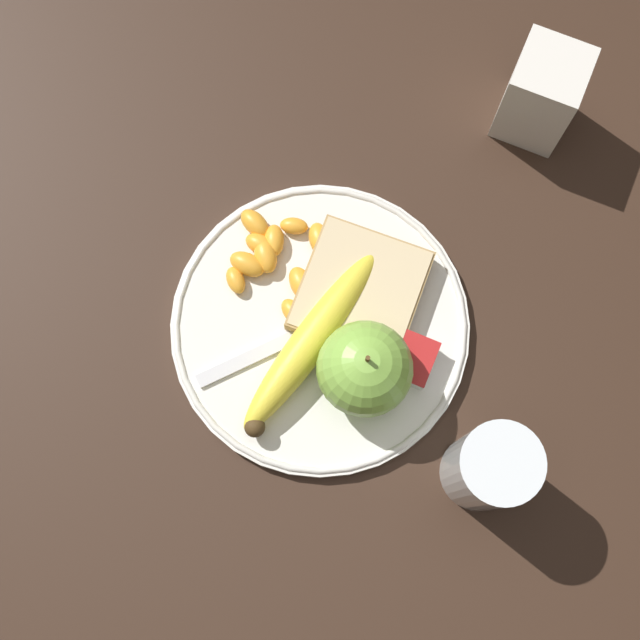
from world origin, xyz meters
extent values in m
plane|color=#332116|center=(0.00, 0.00, 0.00)|extent=(3.00, 3.00, 0.00)
cylinder|color=silver|center=(0.00, 0.00, 0.01)|extent=(0.26, 0.26, 0.01)
torus|color=silver|center=(0.00, 0.00, 0.01)|extent=(0.26, 0.26, 0.01)
cylinder|color=silver|center=(-0.07, -0.17, 0.06)|extent=(0.06, 0.06, 0.11)
cylinder|color=#F4A81E|center=(-0.07, -0.17, 0.05)|extent=(0.06, 0.06, 0.09)
sphere|color=#84BC47|center=(-0.03, -0.05, 0.05)|extent=(0.08, 0.08, 0.08)
cylinder|color=brown|center=(-0.03, -0.05, 0.10)|extent=(0.00, 0.00, 0.01)
ellipsoid|color=yellow|center=(-0.02, 0.00, 0.03)|extent=(0.20, 0.07, 0.03)
sphere|color=#473319|center=(-0.11, 0.02, 0.03)|extent=(0.02, 0.02, 0.02)
cube|color=#AB8751|center=(0.04, -0.02, 0.02)|extent=(0.11, 0.11, 0.02)
cube|color=beige|center=(0.04, -0.02, 0.02)|extent=(0.11, 0.10, 0.02)
cube|color=silver|center=(-0.04, 0.03, 0.01)|extent=(0.11, 0.10, 0.00)
cube|color=silver|center=(0.03, -0.03, 0.01)|extent=(0.06, 0.06, 0.00)
cube|color=silver|center=(0.00, -0.09, 0.02)|extent=(0.04, 0.03, 0.02)
cube|color=#B21E1E|center=(0.00, -0.09, 0.03)|extent=(0.04, 0.03, 0.00)
ellipsoid|color=#F9A32D|center=(0.06, 0.09, 0.02)|extent=(0.03, 0.04, 0.02)
ellipsoid|color=#F9A32D|center=(0.07, 0.03, 0.02)|extent=(0.04, 0.03, 0.02)
ellipsoid|color=#F9A32D|center=(0.01, 0.08, 0.02)|extent=(0.03, 0.03, 0.01)
ellipsoid|color=#F9A32D|center=(0.00, 0.02, 0.02)|extent=(0.03, 0.03, 0.02)
ellipsoid|color=#F9A32D|center=(0.07, 0.06, 0.02)|extent=(0.02, 0.03, 0.01)
ellipsoid|color=#F9A32D|center=(0.02, 0.08, 0.02)|extent=(0.02, 0.03, 0.02)
ellipsoid|color=#F9A32D|center=(0.05, 0.07, 0.02)|extent=(0.03, 0.03, 0.02)
ellipsoid|color=#F9A32D|center=(0.05, 0.08, 0.02)|extent=(0.02, 0.03, 0.02)
ellipsoid|color=#F9A32D|center=(0.04, 0.07, 0.02)|extent=(0.04, 0.04, 0.02)
ellipsoid|color=#F9A32D|center=(0.03, 0.03, 0.02)|extent=(0.04, 0.04, 0.02)
cube|color=silver|center=(0.26, -0.10, 0.05)|extent=(0.06, 0.06, 0.10)
camera|label=1|loc=(-0.16, -0.07, 0.77)|focal=50.00mm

